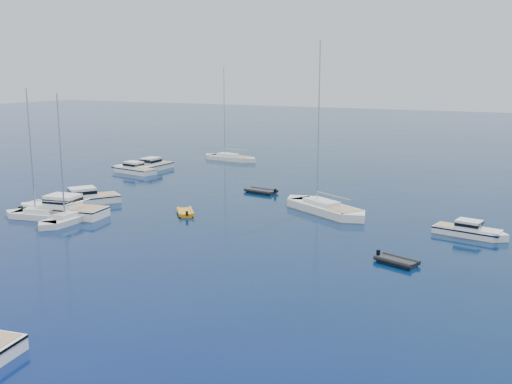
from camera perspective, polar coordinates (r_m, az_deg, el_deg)
ground at (r=41.83m, az=-12.96°, el=-9.48°), size 400.00×400.00×0.00m
motor_cruiser_left at (r=69.93m, az=-16.34°, el=-1.14°), size 7.46×9.32×2.44m
motor_cruiser_centre at (r=65.27m, az=-18.03°, el=-2.13°), size 11.01×4.79×2.79m
motor_cruiser_far_r at (r=57.84m, az=19.73°, el=-3.97°), size 7.36×3.36×1.86m
motor_cruiser_far_l at (r=89.49m, az=-11.67°, el=1.80°), size 8.58×3.76×2.18m
motor_cruiser_horizon at (r=91.36m, az=-10.07°, el=2.06°), size 3.06×9.28×2.42m
sailboat_fore at (r=62.37m, az=-17.18°, el=-2.70°), size 2.33×8.95×13.16m
sailboat_mid_r at (r=63.91m, az=6.54°, el=-1.91°), size 12.61×8.90×18.49m
sailboat_mid_l at (r=64.54m, az=-19.61°, el=-2.38°), size 9.55×4.26×13.60m
sailboat_far_l at (r=100.19m, az=-2.51°, el=3.05°), size 11.10×4.08×15.94m
tender_yellow at (r=62.97m, az=-6.76°, el=-2.12°), size 3.71×3.95×0.95m
tender_grey_near at (r=48.12m, az=13.28°, el=-6.68°), size 3.89×2.92×0.95m
tender_grey_far at (r=73.42m, az=0.48°, el=-0.07°), size 4.41×2.77×0.95m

